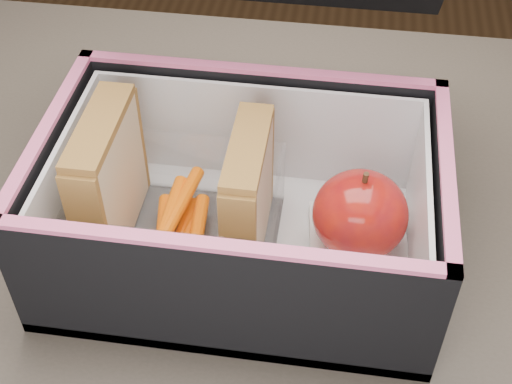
{
  "coord_description": "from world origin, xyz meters",
  "views": [
    {
      "loc": [
        0.1,
        -0.37,
        1.21
      ],
      "look_at": [
        0.04,
        0.03,
        0.81
      ],
      "focal_mm": 50.0,
      "sensor_mm": 36.0,
      "label": 1
    }
  ],
  "objects": [
    {
      "name": "plastic_tub",
      "position": [
        -0.02,
        0.02,
        0.8
      ],
      "size": [
        0.16,
        0.11,
        0.07
      ],
      "primitive_type": null,
      "color": "white",
      "rests_on": "lunch_bag"
    },
    {
      "name": "sandwich_left",
      "position": [
        -0.07,
        0.02,
        0.82
      ],
      "size": [
        0.03,
        0.1,
        0.11
      ],
      "color": "tan",
      "rests_on": "plastic_tub"
    },
    {
      "name": "paper_napkin",
      "position": [
        0.13,
        0.03,
        0.77
      ],
      "size": [
        0.09,
        0.09,
        0.01
      ],
      "primitive_type": "cube",
      "rotation": [
        0.0,
        0.0,
        0.1
      ],
      "color": "white",
      "rests_on": "lunch_bag"
    },
    {
      "name": "sandwich_right",
      "position": [
        0.04,
        0.02,
        0.82
      ],
      "size": [
        0.03,
        0.1,
        0.11
      ],
      "color": "tan",
      "rests_on": "plastic_tub"
    },
    {
      "name": "carrot_sticks",
      "position": [
        -0.02,
        0.01,
        0.78
      ],
      "size": [
        0.05,
        0.12,
        0.03
      ],
      "color": "orange",
      "rests_on": "plastic_tub"
    },
    {
      "name": "lunch_bag",
      "position": [
        0.03,
        0.03,
        0.82
      ],
      "size": [
        0.31,
        0.33,
        0.28
      ],
      "color": "black",
      "rests_on": "kitchen_table"
    },
    {
      "name": "kitchen_table",
      "position": [
        0.0,
        0.0,
        0.66
      ],
      "size": [
        1.2,
        0.8,
        0.75
      ],
      "color": "brown",
      "rests_on": "ground"
    },
    {
      "name": "red_apple",
      "position": [
        0.13,
        0.03,
        0.81
      ],
      "size": [
        0.08,
        0.08,
        0.08
      ],
      "rotation": [
        0.0,
        0.0,
        0.11
      ],
      "color": "maroon",
      "rests_on": "paper_napkin"
    }
  ]
}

